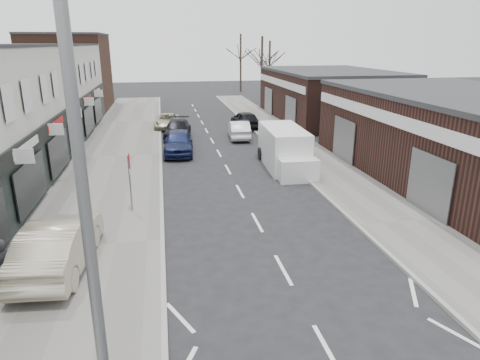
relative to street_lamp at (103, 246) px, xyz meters
name	(u,v)px	position (x,y,z in m)	size (l,w,h in m)	color
pavement_left	(117,157)	(-2.22, 22.80, -4.56)	(5.50, 64.00, 0.12)	slate
pavement_right	(300,149)	(10.28, 22.80, -4.56)	(3.50, 64.00, 0.12)	slate
brick_block_far	(70,73)	(-8.97, 45.80, -0.62)	(8.00, 10.00, 8.00)	#41261C
right_unit_near	(467,138)	(17.03, 14.80, -2.37)	(10.00, 18.00, 4.50)	#321B17
right_unit_far	(329,96)	(17.03, 34.80, -2.37)	(10.00, 16.00, 4.50)	#321B17
tree_far_a	(261,101)	(13.53, 48.80, -4.62)	(3.60, 3.60, 8.00)	#382D26
tree_far_b	(269,96)	(16.03, 54.80, -4.62)	(3.60, 3.60, 7.50)	#382D26
tree_far_c	(241,92)	(13.03, 60.80, -4.62)	(3.60, 3.60, 8.50)	#382D26
street_lamp	(103,246)	(0.00, 0.00, 0.00)	(2.23, 0.22, 8.00)	slate
warning_sign	(130,165)	(-0.63, 12.80, -2.42)	(0.12, 0.80, 2.70)	slate
white_van	(284,149)	(7.93, 18.62, -3.49)	(2.40, 6.21, 2.38)	white
sedan_on_pavement	(59,244)	(-2.67, 8.07, -3.67)	(1.76, 5.04, 1.66)	#B1A68D
pedestrian	(3,268)	(-3.88, 6.63, -3.60)	(0.66, 0.43, 1.80)	black
parked_car_left_a	(178,142)	(1.83, 23.15, -3.81)	(1.90, 4.73, 1.61)	#151E43
parked_car_left_b	(178,129)	(1.98, 28.20, -3.91)	(1.98, 4.88, 1.42)	black
parked_car_left_c	(167,121)	(1.24, 32.66, -4.00)	(2.05, 4.44, 1.23)	#ADA88B
parked_car_right_a	(239,130)	(6.73, 27.25, -3.92)	(1.48, 4.23, 1.39)	silver
parked_car_right_b	(245,119)	(8.03, 31.47, -3.87)	(1.77, 4.41, 1.50)	black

